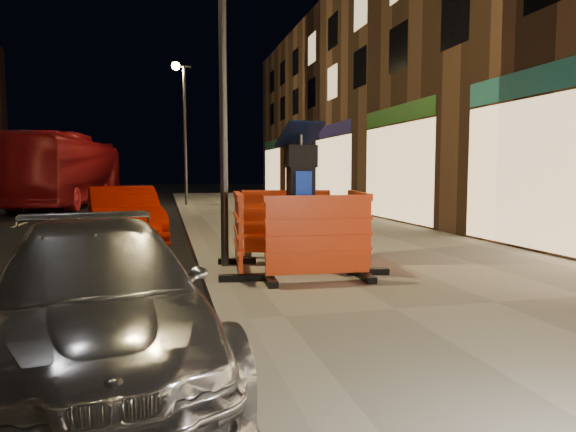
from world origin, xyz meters
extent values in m
plane|color=black|center=(0.00, 0.00, 0.00)|extent=(120.00, 120.00, 0.00)
cube|color=gray|center=(3.00, 0.00, 0.07)|extent=(6.00, 60.00, 0.15)
cube|color=slate|center=(0.00, 0.00, 0.07)|extent=(0.30, 60.00, 0.15)
cube|color=black|center=(1.35, 2.46, 1.20)|extent=(0.75, 0.75, 2.10)
cube|color=#FF4618|center=(1.35, 1.51, 0.74)|extent=(1.53, 0.69, 1.17)
cube|color=#FF4618|center=(1.35, 3.41, 0.74)|extent=(1.59, 0.88, 1.17)
cube|color=#FF4618|center=(0.40, 2.46, 0.74)|extent=(0.76, 1.56, 1.17)
cube|color=#FF4618|center=(2.30, 2.46, 0.74)|extent=(0.86, 1.59, 1.17)
imported|color=#A3A3A8|center=(-1.23, -0.65, 0.00)|extent=(2.37, 4.39, 1.21)
imported|color=#A21100|center=(-1.57, 6.84, 0.00)|extent=(2.02, 4.13, 1.30)
imported|color=maroon|center=(-5.12, 20.26, 0.00)|extent=(3.90, 11.87, 3.24)
cylinder|color=#3F3F44|center=(0.25, 3.00, 3.15)|extent=(0.12, 0.12, 6.00)
cylinder|color=#3F3F44|center=(0.25, 18.00, 3.15)|extent=(0.12, 0.12, 6.00)
camera|label=1|loc=(-0.65, -5.05, 1.65)|focal=32.00mm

